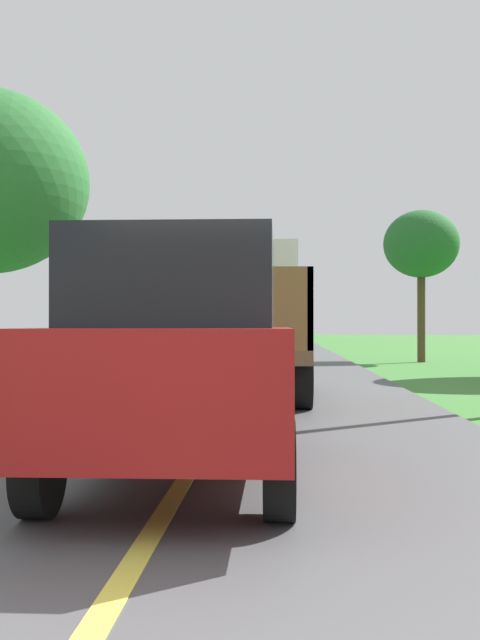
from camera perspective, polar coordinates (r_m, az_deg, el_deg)
The scene contains 3 objects.
banana_truck_near at distance 13.74m, azimuth -0.00°, elevation 0.30°, with size 2.38×5.82×2.80m.
roadside_tree_mid_right at distance 27.77m, azimuth 13.40°, elevation 5.48°, with size 2.65×2.65×5.37m.
following_car at distance 6.09m, azimuth -4.32°, elevation -2.69°, with size 1.74×4.10×1.92m.
Camera 1 is at (0.75, -1.91, 1.32)m, focal length 42.80 mm.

